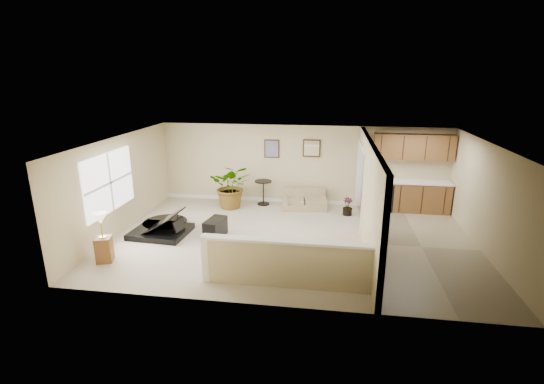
# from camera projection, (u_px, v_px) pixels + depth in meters

# --- Properties ---
(floor) EXTENTS (9.00, 9.00, 0.00)m
(floor) POSITION_uv_depth(u_px,v_px,m) (292.00, 239.00, 9.94)
(floor) COLOR beige
(floor) RESTS_ON ground
(back_wall) EXTENTS (9.00, 0.04, 2.50)m
(back_wall) POSITION_uv_depth(u_px,v_px,m) (302.00, 165.00, 12.42)
(back_wall) COLOR #C8B688
(back_wall) RESTS_ON floor
(front_wall) EXTENTS (9.00, 0.04, 2.50)m
(front_wall) POSITION_uv_depth(u_px,v_px,m) (276.00, 242.00, 6.74)
(front_wall) COLOR #C8B688
(front_wall) RESTS_ON floor
(left_wall) EXTENTS (0.04, 6.00, 2.50)m
(left_wall) POSITION_uv_depth(u_px,v_px,m) (120.00, 185.00, 10.21)
(left_wall) COLOR #C8B688
(left_wall) RESTS_ON floor
(right_wall) EXTENTS (0.04, 6.00, 2.50)m
(right_wall) POSITION_uv_depth(u_px,v_px,m) (489.00, 200.00, 8.95)
(right_wall) COLOR #C8B688
(right_wall) RESTS_ON floor
(ceiling) EXTENTS (9.00, 6.00, 0.04)m
(ceiling) POSITION_uv_depth(u_px,v_px,m) (293.00, 141.00, 9.22)
(ceiling) COLOR silver
(ceiling) RESTS_ON back_wall
(kitchen_vinyl) EXTENTS (2.70, 6.00, 0.01)m
(kitchen_vinyl) POSITION_uv_depth(u_px,v_px,m) (422.00, 247.00, 9.50)
(kitchen_vinyl) COLOR #988C67
(kitchen_vinyl) RESTS_ON floor
(interior_partition) EXTENTS (0.18, 5.99, 2.50)m
(interior_partition) POSITION_uv_depth(u_px,v_px,m) (367.00, 194.00, 9.58)
(interior_partition) COLOR #C8B688
(interior_partition) RESTS_ON floor
(pony_half_wall) EXTENTS (3.42, 0.22, 1.00)m
(pony_half_wall) POSITION_uv_depth(u_px,v_px,m) (284.00, 263.00, 7.60)
(pony_half_wall) COLOR #C8B688
(pony_half_wall) RESTS_ON floor
(left_window) EXTENTS (0.05, 2.15, 1.45)m
(left_window) POSITION_uv_depth(u_px,v_px,m) (109.00, 183.00, 9.67)
(left_window) COLOR white
(left_window) RESTS_ON left_wall
(wall_art_left) EXTENTS (0.48, 0.04, 0.58)m
(wall_art_left) POSITION_uv_depth(u_px,v_px,m) (272.00, 149.00, 12.38)
(wall_art_left) COLOR #392614
(wall_art_left) RESTS_ON back_wall
(wall_mirror) EXTENTS (0.55, 0.04, 0.55)m
(wall_mirror) POSITION_uv_depth(u_px,v_px,m) (312.00, 148.00, 12.19)
(wall_mirror) COLOR #392614
(wall_mirror) RESTS_ON back_wall
(kitchen_cabinets) EXTENTS (2.36, 0.65, 2.33)m
(kitchen_cabinets) POSITION_uv_depth(u_px,v_px,m) (407.00, 183.00, 11.83)
(kitchen_cabinets) COLOR brown
(kitchen_cabinets) RESTS_ON floor
(piano) EXTENTS (1.71, 1.77, 1.33)m
(piano) POSITION_uv_depth(u_px,v_px,m) (160.00, 212.00, 10.23)
(piano) COLOR black
(piano) RESTS_ON floor
(piano_bench) EXTENTS (0.48, 0.78, 0.49)m
(piano_bench) POSITION_uv_depth(u_px,v_px,m) (215.00, 228.00, 10.01)
(piano_bench) COLOR black
(piano_bench) RESTS_ON floor
(loveseat) EXTENTS (1.43, 0.91, 0.77)m
(loveseat) POSITION_uv_depth(u_px,v_px,m) (304.00, 199.00, 12.20)
(loveseat) COLOR #988060
(loveseat) RESTS_ON floor
(accent_table) EXTENTS (0.54, 0.54, 0.78)m
(accent_table) POSITION_uv_depth(u_px,v_px,m) (263.00, 189.00, 12.47)
(accent_table) COLOR black
(accent_table) RESTS_ON floor
(palm_plant) EXTENTS (1.36, 1.21, 1.39)m
(palm_plant) POSITION_uv_depth(u_px,v_px,m) (232.00, 186.00, 12.14)
(palm_plant) COLOR black
(palm_plant) RESTS_ON floor
(small_plant) EXTENTS (0.39, 0.39, 0.53)m
(small_plant) POSITION_uv_depth(u_px,v_px,m) (348.00, 208.00, 11.61)
(small_plant) COLOR black
(small_plant) RESTS_ON floor
(lamp_stand) EXTENTS (0.42, 0.42, 1.14)m
(lamp_stand) POSITION_uv_depth(u_px,v_px,m) (103.00, 241.00, 8.66)
(lamp_stand) COLOR brown
(lamp_stand) RESTS_ON floor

